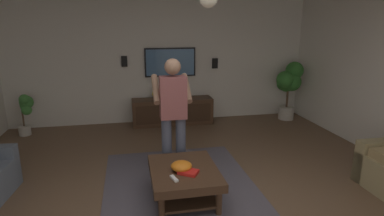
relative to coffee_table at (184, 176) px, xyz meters
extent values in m
cube|color=silver|center=(3.39, -0.12, 1.05)|extent=(0.10, 6.57, 2.69)
cube|color=#514C56|center=(0.20, 0.00, -0.29)|extent=(2.66, 1.97, 0.01)
cube|color=#422B1C|center=(0.00, 0.00, 0.05)|extent=(1.00, 0.80, 0.10)
cylinder|color=#422B1C|center=(0.42, -0.32, -0.15)|extent=(0.07, 0.07, 0.30)
cylinder|color=#422B1C|center=(0.42, 0.32, -0.15)|extent=(0.07, 0.07, 0.30)
cylinder|color=#422B1C|center=(-0.42, -0.32, -0.15)|extent=(0.07, 0.07, 0.30)
cylinder|color=#422B1C|center=(-0.42, 0.32, -0.15)|extent=(0.07, 0.07, 0.30)
cube|color=#382417|center=(0.00, 0.00, -0.20)|extent=(0.88, 0.68, 0.03)
cube|color=#422B1C|center=(3.06, -0.29, -0.02)|extent=(0.44, 1.70, 0.55)
cube|color=#352216|center=(2.84, -0.29, -0.02)|extent=(0.01, 1.56, 0.39)
cube|color=black|center=(3.30, -0.29, 1.00)|extent=(0.05, 1.09, 0.61)
cube|color=#426690|center=(3.28, -0.29, 1.00)|extent=(0.01, 1.03, 0.55)
cylinder|color=#4C5166|center=(0.73, -0.08, 0.11)|extent=(0.14, 0.14, 0.82)
cylinder|color=#4C5166|center=(0.74, 0.12, 0.11)|extent=(0.14, 0.14, 0.82)
cube|color=#8C4C4C|center=(0.74, 0.02, 0.81)|extent=(0.22, 0.36, 0.58)
sphere|color=#997056|center=(0.74, 0.02, 1.23)|extent=(0.22, 0.22, 0.22)
cylinder|color=#997056|center=(0.91, -0.21, 0.90)|extent=(0.48, 0.09, 0.37)
cylinder|color=#997056|center=(0.92, 0.23, 0.90)|extent=(0.48, 0.09, 0.37)
cube|color=white|center=(1.12, 0.01, 0.80)|extent=(0.04, 0.05, 0.16)
cylinder|color=#B7B2A8|center=(2.89, -2.86, -0.15)|extent=(0.33, 0.33, 0.28)
cylinder|color=brown|center=(2.89, -2.86, 0.22)|extent=(0.05, 0.05, 0.46)
sphere|color=#2D6B28|center=(2.86, -2.92, 0.56)|extent=(0.40, 0.40, 0.40)
sphere|color=#2D6B28|center=(2.96, -2.85, 0.49)|extent=(0.33, 0.33, 0.33)
sphere|color=#2D6B28|center=(2.98, -2.79, 0.50)|extent=(0.30, 0.30, 0.30)
sphere|color=#2D6B28|center=(2.92, -2.99, 0.80)|extent=(0.39, 0.39, 0.39)
sphere|color=#2D6B28|center=(2.80, -2.72, 0.63)|extent=(0.37, 0.37, 0.37)
cylinder|color=#B7B2A8|center=(2.89, 2.61, -0.20)|extent=(0.22, 0.22, 0.19)
cylinder|color=brown|center=(2.89, 2.61, 0.04)|extent=(0.03, 0.03, 0.31)
sphere|color=#3D7F38|center=(3.00, 2.59, 0.26)|extent=(0.18, 0.18, 0.18)
sphere|color=#3D7F38|center=(2.88, 2.54, 0.41)|extent=(0.19, 0.19, 0.19)
sphere|color=#3D7F38|center=(2.97, 2.54, 0.34)|extent=(0.26, 0.26, 0.26)
sphere|color=#3D7F38|center=(2.90, 2.53, 0.20)|extent=(0.19, 0.19, 0.19)
ellipsoid|color=orange|center=(-0.05, 0.04, 0.16)|extent=(0.25, 0.25, 0.11)
cube|color=white|center=(-0.25, 0.16, 0.12)|extent=(0.16, 0.08, 0.02)
cube|color=red|center=(-0.14, -0.03, 0.12)|extent=(0.25, 0.27, 0.04)
sphere|color=gold|center=(3.10, 0.02, 0.36)|extent=(0.22, 0.22, 0.22)
cube|color=black|center=(3.31, -1.29, 0.95)|extent=(0.06, 0.12, 0.22)
cube|color=black|center=(3.31, 0.66, 1.04)|extent=(0.06, 0.12, 0.22)
camera|label=1|loc=(-3.44, 0.60, 1.78)|focal=29.67mm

